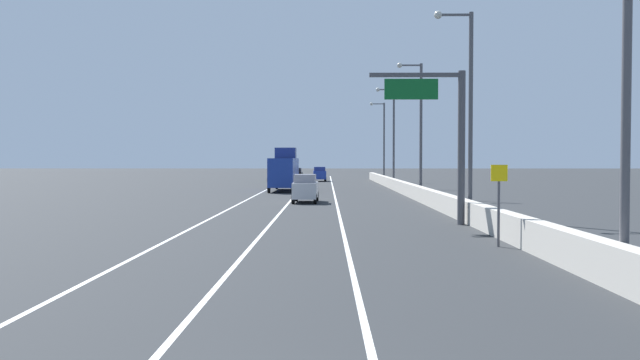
{
  "coord_description": "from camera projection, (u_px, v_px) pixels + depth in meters",
  "views": [
    {
      "loc": [
        0.76,
        -7.0,
        3.2
      ],
      "look_at": [
        0.18,
        54.13,
        1.3
      ],
      "focal_mm": 37.61,
      "sensor_mm": 36.0,
      "label": 1
    }
  ],
  "objects": [
    {
      "name": "car_gray_3",
      "position": [
        289.0,
        177.0,
        79.84
      ],
      "size": [
        1.87,
        4.09,
        2.12
      ],
      "color": "slate",
      "rests_on": "ground_plane"
    },
    {
      "name": "lamp_post_right_third",
      "position": [
        418.0,
        121.0,
        55.87
      ],
      "size": [
        2.14,
        0.44,
        11.25
      ],
      "color": "#4C4C51",
      "rests_on": "ground_plane"
    },
    {
      "name": "overhead_sign_gantry",
      "position": [
        446.0,
        128.0,
        32.59
      ],
      "size": [
        4.68,
        0.36,
        7.5
      ],
      "color": "#47474C",
      "rests_on": "ground_plane"
    },
    {
      "name": "lane_stripe_left",
      "position": [
        259.0,
        194.0,
        62.13
      ],
      "size": [
        0.16,
        130.0,
        0.0
      ],
      "primitive_type": "cube",
      "color": "silver",
      "rests_on": "ground_plane"
    },
    {
      "name": "car_blue_1",
      "position": [
        320.0,
        174.0,
        96.81
      ],
      "size": [
        2.01,
        4.4,
        2.1
      ],
      "color": "#1E389E",
      "rests_on": "ground_plane"
    },
    {
      "name": "jersey_barrier_right",
      "position": [
        429.0,
        197.0,
        46.99
      ],
      "size": [
        0.6,
        120.0,
        1.1
      ],
      "primitive_type": "cube",
      "color": "#B2ADA3",
      "rests_on": "ground_plane"
    },
    {
      "name": "box_truck",
      "position": [
        284.0,
        171.0,
        67.61
      ],
      "size": [
        2.61,
        9.78,
        4.39
      ],
      "color": "navy",
      "rests_on": "ground_plane"
    },
    {
      "name": "car_silver_4",
      "position": [
        305.0,
        188.0,
        49.45
      ],
      "size": [
        1.9,
        4.39,
        2.09
      ],
      "color": "#B7B7BC",
      "rests_on": "ground_plane"
    },
    {
      "name": "lamp_post_right_fifth",
      "position": [
        382.0,
        137.0,
        94.81
      ],
      "size": [
        2.14,
        0.44,
        11.25
      ],
      "color": "#4C4C51",
      "rests_on": "ground_plane"
    },
    {
      "name": "car_green_2",
      "position": [
        274.0,
        174.0,
        95.46
      ],
      "size": [
        1.96,
        4.23,
        2.13
      ],
      "color": "#196033",
      "rests_on": "ground_plane"
    },
    {
      "name": "lamp_post_right_second",
      "position": [
        466.0,
        101.0,
        36.4
      ],
      "size": [
        2.14,
        0.44,
        11.25
      ],
      "color": "#4C4C51",
      "rests_on": "ground_plane"
    },
    {
      "name": "car_black_0",
      "position": [
        296.0,
        175.0,
        95.41
      ],
      "size": [
        1.98,
        4.72,
        1.95
      ],
      "color": "black",
      "rests_on": "ground_plane"
    },
    {
      "name": "speed_advisory_sign",
      "position": [
        499.0,
        199.0,
        24.39
      ],
      "size": [
        0.6,
        0.11,
        3.0
      ],
      "color": "#4C4C51",
      "rests_on": "ground_plane"
    },
    {
      "name": "lane_stripe_center",
      "position": [
        297.0,
        194.0,
        62.09
      ],
      "size": [
        0.16,
        130.0,
        0.0
      ],
      "primitive_type": "cube",
      "color": "silver",
      "rests_on": "ground_plane"
    },
    {
      "name": "lane_stripe_right",
      "position": [
        334.0,
        194.0,
        62.06
      ],
      "size": [
        0.16,
        130.0,
        0.0
      ],
      "primitive_type": "cube",
      "color": "silver",
      "rests_on": "ground_plane"
    },
    {
      "name": "ground_plane",
      "position": [
        319.0,
        189.0,
        71.07
      ],
      "size": [
        320.0,
        320.0,
        0.0
      ],
      "primitive_type": "plane",
      "color": "#26282B"
    },
    {
      "name": "lamp_post_right_fourth",
      "position": [
        392.0,
        131.0,
        75.34
      ],
      "size": [
        2.14,
        0.44,
        11.25
      ],
      "color": "#4C4C51",
      "rests_on": "ground_plane"
    },
    {
      "name": "lamp_post_right_near",
      "position": [
        618.0,
        33.0,
        16.93
      ],
      "size": [
        2.14,
        0.44,
        11.25
      ],
      "color": "#4C4C51",
      "rests_on": "ground_plane"
    }
  ]
}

